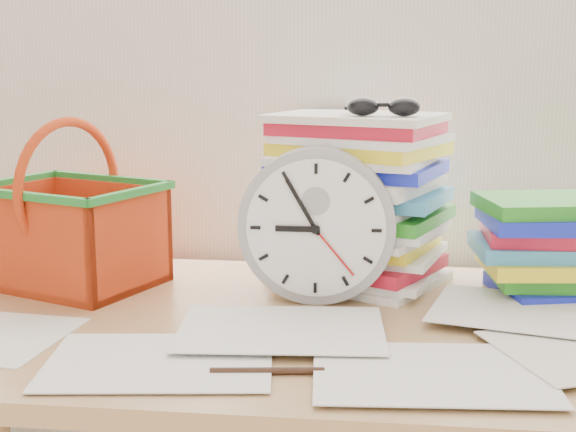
% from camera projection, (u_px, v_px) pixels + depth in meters
% --- Properties ---
extents(desk, '(1.40, 0.70, 0.75)m').
position_uv_depth(desk, '(289.00, 364.00, 1.26)').
color(desk, '#AD8351').
rests_on(desk, ground).
extents(paper_stack, '(0.38, 0.35, 0.30)m').
position_uv_depth(paper_stack, '(359.00, 199.00, 1.44)').
color(paper_stack, white).
rests_on(paper_stack, desk).
extents(clock, '(0.26, 0.05, 0.26)m').
position_uv_depth(clock, '(317.00, 225.00, 1.32)').
color(clock, '#939497').
rests_on(clock, desk).
extents(sunglasses, '(0.14, 0.12, 0.03)m').
position_uv_depth(sunglasses, '(383.00, 107.00, 1.34)').
color(sunglasses, black).
rests_on(sunglasses, paper_stack).
extents(book_stack, '(0.30, 0.24, 0.17)m').
position_uv_depth(book_stack, '(561.00, 248.00, 1.35)').
color(book_stack, white).
rests_on(book_stack, desk).
extents(basket, '(0.35, 0.32, 0.29)m').
position_uv_depth(basket, '(70.00, 204.00, 1.42)').
color(basket, '#E44516').
rests_on(basket, desk).
extents(pen, '(0.15, 0.03, 0.01)m').
position_uv_depth(pen, '(267.00, 371.00, 1.03)').
color(pen, black).
rests_on(pen, desk).
extents(scattered_papers, '(1.26, 0.42, 0.02)m').
position_uv_depth(scattered_papers, '(289.00, 315.00, 1.25)').
color(scattered_papers, white).
rests_on(scattered_papers, desk).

